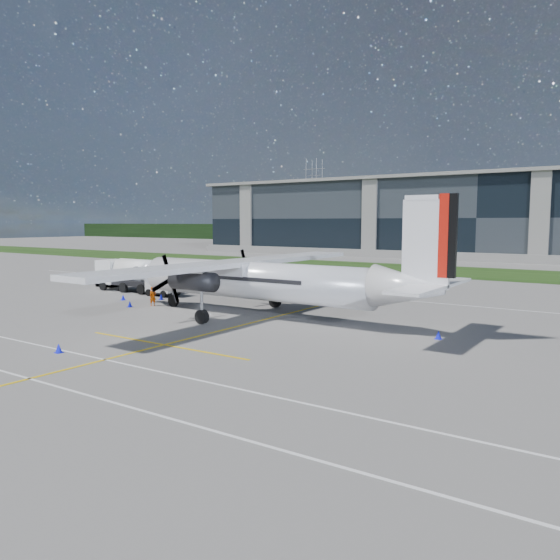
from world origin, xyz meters
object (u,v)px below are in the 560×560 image
(ground_crew_person, at_px, (153,295))
(safety_cone_fwd, at_px, (123,297))
(turboprop_aircraft, at_px, (264,259))
(safety_cone_nose_port, at_px, (130,304))
(safety_cone_nose_stbd, at_px, (161,297))
(fuel_tanker_truck, at_px, (128,275))
(safety_cone_tail, at_px, (438,335))
(safety_cone_stbdwing, at_px, (340,291))
(pylon_west, at_px, (314,200))
(safety_cone_portwing, at_px, (59,348))
(baggage_tug, at_px, (163,285))

(ground_crew_person, distance_m, safety_cone_fwd, 4.71)
(turboprop_aircraft, distance_m, safety_cone_nose_port, 12.61)
(ground_crew_person, xyz_separation_m, safety_cone_nose_stbd, (-2.06, 2.86, -0.64))
(fuel_tanker_truck, distance_m, safety_cone_tail, 33.29)
(safety_cone_stbdwing, height_order, safety_cone_tail, same)
(pylon_west, xyz_separation_m, safety_cone_tail, (95.16, -145.88, -14.75))
(ground_crew_person, height_order, safety_cone_nose_port, ground_crew_person)
(fuel_tanker_truck, relative_size, safety_cone_portwing, 17.09)
(baggage_tug, xyz_separation_m, safety_cone_tail, (27.25, -4.23, -0.71))
(turboprop_aircraft, distance_m, safety_cone_tail, 13.31)
(baggage_tug, relative_size, safety_cone_stbdwing, 6.42)
(turboprop_aircraft, xyz_separation_m, safety_cone_fwd, (-15.31, 0.11, -3.97))
(ground_crew_person, distance_m, safety_cone_stbdwing, 17.94)
(ground_crew_person, relative_size, safety_cone_fwd, 3.57)
(safety_cone_tail, bearing_deg, safety_cone_nose_port, -175.21)
(turboprop_aircraft, height_order, safety_cone_nose_stbd, turboprop_aircraft)
(pylon_west, bearing_deg, safety_cone_tail, -56.88)
(turboprop_aircraft, distance_m, safety_cone_portwing, 15.40)
(pylon_west, bearing_deg, fuel_tanker_truck, -66.17)
(safety_cone_fwd, relative_size, safety_cone_nose_stbd, 1.00)
(turboprop_aircraft, xyz_separation_m, ground_crew_person, (-10.71, -0.66, -3.33))
(turboprop_aircraft, bearing_deg, safety_cone_nose_stbd, 170.23)
(baggage_tug, xyz_separation_m, safety_cone_stbdwing, (12.82, 10.74, -0.71))
(safety_cone_nose_port, xyz_separation_m, safety_cone_tail, (24.47, 2.05, 0.00))
(fuel_tanker_truck, distance_m, safety_cone_nose_port, 11.01)
(safety_cone_nose_stbd, bearing_deg, safety_cone_fwd, -140.56)
(turboprop_aircraft, xyz_separation_m, safety_cone_nose_port, (-11.77, -2.16, -3.97))
(turboprop_aircraft, height_order, safety_cone_tail, turboprop_aircraft)
(fuel_tanker_truck, xyz_separation_m, safety_cone_tail, (32.90, -4.91, -1.35))
(safety_cone_stbdwing, relative_size, safety_cone_tail, 1.00)
(turboprop_aircraft, relative_size, safety_cone_portwing, 56.28)
(fuel_tanker_truck, distance_m, safety_cone_nose_stbd, 7.97)
(safety_cone_stbdwing, bearing_deg, safety_cone_nose_port, -120.55)
(safety_cone_fwd, bearing_deg, ground_crew_person, -9.51)
(safety_cone_fwd, xyz_separation_m, safety_cone_tail, (28.02, -0.22, 0.00))
(pylon_west, relative_size, safety_cone_nose_port, 60.00)
(ground_crew_person, bearing_deg, safety_cone_fwd, 97.29)
(baggage_tug, distance_m, safety_cone_nose_stbd, 2.70)
(safety_cone_nose_stbd, bearing_deg, turboprop_aircraft, -9.77)
(safety_cone_tail, bearing_deg, ground_crew_person, -178.66)
(turboprop_aircraft, relative_size, safety_cone_stbdwing, 56.28)
(baggage_tug, bearing_deg, safety_cone_portwing, -57.68)
(safety_cone_nose_port, height_order, safety_cone_nose_stbd, same)
(safety_cone_nose_port, xyz_separation_m, safety_cone_fwd, (-3.55, 2.27, 0.00))
(fuel_tanker_truck, relative_size, baggage_tug, 2.66)
(fuel_tanker_truck, height_order, safety_cone_fwd, fuel_tanker_truck)
(safety_cone_stbdwing, bearing_deg, safety_cone_tail, -46.05)
(safety_cone_stbdwing, bearing_deg, safety_cone_nose_stbd, -131.12)
(turboprop_aircraft, distance_m, safety_cone_nose_stbd, 13.56)
(ground_crew_person, bearing_deg, turboprop_aircraft, -69.68)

